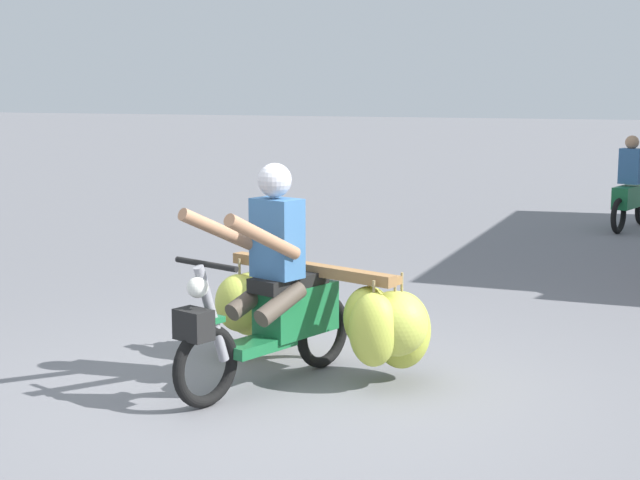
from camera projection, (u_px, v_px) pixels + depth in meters
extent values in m
plane|color=slate|center=(281.00, 395.00, 6.59)|extent=(120.00, 120.00, 0.00)
torus|color=black|center=(206.00, 366.00, 6.30)|extent=(0.26, 0.56, 0.56)
torus|color=black|center=(323.00, 331.00, 7.20)|extent=(0.26, 0.56, 0.56)
cube|color=#196638|center=(258.00, 345.00, 6.67)|extent=(0.41, 0.61, 0.08)
cube|color=#196638|center=(296.00, 310.00, 6.94)|extent=(0.47, 0.70, 0.36)
cube|color=black|center=(289.00, 282.00, 6.85)|extent=(0.44, 0.65, 0.10)
cylinder|color=gray|center=(212.00, 314.00, 6.29)|extent=(0.16, 0.29, 0.69)
cylinder|color=black|center=(206.00, 264.00, 6.21)|extent=(0.54, 0.22, 0.04)
sphere|color=silver|center=(197.00, 287.00, 6.17)|extent=(0.14, 0.14, 0.14)
cube|color=black|center=(194.00, 325.00, 6.18)|extent=(0.28, 0.23, 0.20)
cube|color=#196638|center=(205.00, 322.00, 6.25)|extent=(0.18, 0.30, 0.04)
cube|color=olive|center=(310.00, 269.00, 7.01)|extent=(1.45, 0.58, 0.08)
cube|color=olive|center=(325.00, 269.00, 7.15)|extent=(1.30, 0.51, 0.06)
ellipsoid|color=#BBC54B|center=(260.00, 304.00, 7.42)|extent=(0.44, 0.43, 0.53)
cylinder|color=#998459|center=(260.00, 267.00, 7.37)|extent=(0.02, 0.02, 0.12)
ellipsoid|color=#C1CB51|center=(251.00, 304.00, 7.59)|extent=(0.50, 0.45, 0.51)
cylinder|color=#998459|center=(251.00, 266.00, 7.55)|extent=(0.02, 0.02, 0.17)
ellipsoid|color=#BCC64C|center=(395.00, 324.00, 6.69)|extent=(0.53, 0.49, 0.46)
cylinder|color=#998459|center=(395.00, 287.00, 6.65)|extent=(0.02, 0.02, 0.13)
ellipsoid|color=#B0BA40|center=(401.00, 330.00, 6.89)|extent=(0.46, 0.42, 0.57)
cylinder|color=#998459|center=(402.00, 284.00, 6.83)|extent=(0.02, 0.02, 0.17)
ellipsoid|color=#C0CA50|center=(273.00, 301.00, 7.69)|extent=(0.61, 0.59, 0.47)
cylinder|color=#998459|center=(273.00, 265.00, 7.64)|extent=(0.02, 0.02, 0.19)
ellipsoid|color=#B6C046|center=(373.00, 330.00, 6.59)|extent=(0.36, 0.33, 0.53)
cylinder|color=#998459|center=(374.00, 289.00, 6.54)|extent=(0.02, 0.02, 0.11)
ellipsoid|color=#BAC44A|center=(240.00, 303.00, 7.42)|extent=(0.50, 0.47, 0.45)
cylinder|color=#998459|center=(239.00, 268.00, 7.38)|extent=(0.02, 0.02, 0.15)
ellipsoid|color=#B3BD43|center=(368.00, 318.00, 6.74)|extent=(0.38, 0.35, 0.46)
cylinder|color=#998459|center=(369.00, 283.00, 6.70)|extent=(0.02, 0.02, 0.10)
cube|color=#386699|center=(277.00, 238.00, 6.71)|extent=(0.39, 0.32, 0.56)
sphere|color=silver|center=(275.00, 180.00, 6.63)|extent=(0.24, 0.24, 0.24)
cylinder|color=#9E7051|center=(264.00, 238.00, 6.31)|extent=(0.27, 0.72, 0.39)
cylinder|color=#9E7051|center=(223.00, 232.00, 6.56)|extent=(0.36, 0.70, 0.39)
cylinder|color=#4C4238|center=(281.00, 304.00, 6.59)|extent=(0.26, 0.46, 0.27)
cylinder|color=#4C4238|center=(252.00, 298.00, 6.77)|extent=(0.26, 0.46, 0.27)
torus|color=black|center=(618.00, 216.00, 13.81)|extent=(0.20, 0.52, 0.52)
cube|color=#196638|center=(629.00, 196.00, 14.14)|extent=(0.45, 0.93, 0.32)
cube|color=#386699|center=(630.00, 166.00, 14.05)|extent=(0.34, 0.27, 0.52)
sphere|color=tan|center=(632.00, 142.00, 14.01)|extent=(0.20, 0.20, 0.20)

